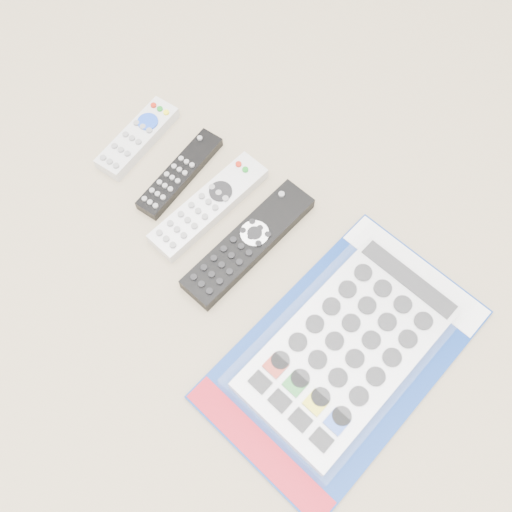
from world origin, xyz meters
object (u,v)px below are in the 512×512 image
Objects in this scene: remote_small_grey at (138,138)px; remote_silver_dvd at (209,206)px; jumbo_remote_packaged at (348,347)px; remote_slim_black at (180,174)px; remote_large_black at (248,243)px.

remote_small_grey and remote_silver_dvd have the same top height.
jumbo_remote_packaged is (0.43, -0.08, 0.01)m from remote_small_grey.
remote_slim_black is (0.09, -0.01, -0.00)m from remote_small_grey.
remote_large_black is at bearing -3.02° from remote_silver_dvd.
jumbo_remote_packaged reaches higher than remote_small_grey.
jumbo_remote_packaged is (0.34, -0.07, 0.01)m from remote_slim_black.
remote_slim_black is at bearing 173.84° from jumbo_remote_packaged.
remote_large_black is (0.24, -0.04, 0.00)m from remote_small_grey.
jumbo_remote_packaged is at bearing -14.64° from remote_slim_black.
remote_silver_dvd is at bearing -12.62° from remote_small_grey.
remote_silver_dvd is 0.08m from remote_large_black.
remote_silver_dvd is 0.28m from jumbo_remote_packaged.
jumbo_remote_packaged reaches higher than remote_silver_dvd.
jumbo_remote_packaged is at bearing -5.56° from remote_silver_dvd.
jumbo_remote_packaged is (0.27, -0.05, 0.01)m from remote_silver_dvd.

